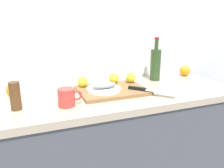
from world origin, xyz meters
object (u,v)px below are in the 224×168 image
orange_0 (12,90)px  wine_bottle (155,64)px  white_plate (104,89)px  chef_knife (146,90)px  lemon_0 (131,78)px  pepper_mill (15,96)px  fish_fillet (104,85)px  coffee_mug_0 (67,97)px  cutting_board (112,90)px

orange_0 → wine_bottle: bearing=0.6°
white_plate → chef_knife: (0.23, -0.10, 0.00)m
lemon_0 → wine_bottle: bearing=15.0°
orange_0 → pepper_mill: pepper_mill is taller
fish_fillet → wine_bottle: bearing=20.2°
white_plate → coffee_mug_0: coffee_mug_0 is taller
lemon_0 → coffee_mug_0: 0.52m
lemon_0 → fish_fillet: bearing=-155.0°
wine_bottle → coffee_mug_0: bearing=-157.5°
cutting_board → fish_fillet: fish_fillet is taller
cutting_board → white_plate: 0.06m
white_plate → orange_0: (-0.51, 0.16, 0.01)m
cutting_board → wine_bottle: bearing=20.7°
wine_bottle → orange_0: (-0.96, -0.01, -0.08)m
wine_bottle → orange_0: bearing=-179.4°
cutting_board → wine_bottle: (0.39, 0.15, 0.11)m
cutting_board → lemon_0: 0.20m
coffee_mug_0 → pepper_mill: (-0.24, 0.04, 0.02)m
chef_knife → orange_0: 0.78m
fish_fillet → lemon_0: 0.25m
coffee_mug_0 → orange_0: (-0.27, 0.28, -0.01)m
pepper_mill → orange_0: bearing=96.1°
chef_knife → fish_fillet: bearing=-156.3°
fish_fillet → orange_0: bearing=162.8°
white_plate → cutting_board: bearing=17.0°
chef_knife → pepper_mill: 0.72m
wine_bottle → pepper_mill: 0.97m
white_plate → orange_0: orange_0 is taller
fish_fillet → coffee_mug_0: size_ratio=1.23×
cutting_board → orange_0: size_ratio=5.52×
orange_0 → coffee_mug_0: bearing=-46.0°
fish_fillet → orange_0: size_ratio=2.12×
chef_knife → wine_bottle: size_ratio=0.74×
fish_fillet → cutting_board: bearing=17.0°
fish_fillet → lemon_0: lemon_0 is taller
wine_bottle → orange_0: wine_bottle is taller
fish_fillet → pepper_mill: size_ratio=1.10×
white_plate → chef_knife: chef_knife is taller
orange_0 → cutting_board: bearing=-13.8°
wine_bottle → white_plate: bearing=-159.8°
chef_knife → coffee_mug_0: coffee_mug_0 is taller
chef_knife → wine_bottle: bearing=96.6°
cutting_board → chef_knife: bearing=-34.3°
fish_fillet → chef_knife: bearing=-23.2°
orange_0 → pepper_mill: (0.03, -0.24, 0.03)m
wine_bottle → cutting_board: bearing=-159.3°
cutting_board → fish_fillet: 0.08m
white_plate → chef_knife: 0.25m
cutting_board → fish_fillet: (-0.06, -0.02, 0.04)m
cutting_board → fish_fillet: size_ratio=2.61×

